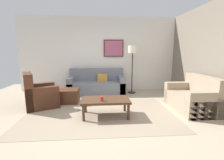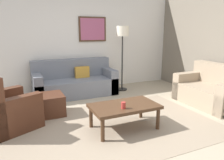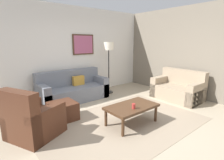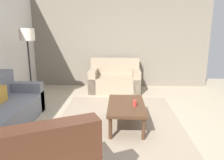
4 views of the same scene
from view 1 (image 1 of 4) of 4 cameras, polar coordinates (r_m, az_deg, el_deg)
name	(u,v)px [view 1 (image 1 of 4)]	position (r m, az deg, el deg)	size (l,w,h in m)	color
ground_plane	(100,114)	(3.98, -4.43, -11.92)	(8.00, 8.00, 0.00)	tan
rear_partition	(99,54)	(6.30, -4.60, 9.12)	(6.00, 0.12, 2.80)	silver
stone_feature_panel	(223,55)	(4.75, 34.82, 7.21)	(0.12, 5.20, 2.80)	slate
area_rug	(100,114)	(3.98, -4.43, -11.87)	(3.53, 2.29, 0.01)	gray
couch_main	(97,85)	(5.93, -5.47, -1.64)	(2.00, 0.86, 0.88)	slate
couch_loveseat	(194,98)	(4.68, 27.34, -5.85)	(0.87, 1.37, 0.88)	gray
armchair_leather	(38,96)	(4.78, -24.79, -5.21)	(1.07, 1.07, 0.95)	#4C2819
ottoman	(69,96)	(4.94, -15.08, -5.45)	(0.56, 0.56, 0.40)	#4C2819
coffee_table	(106,101)	(3.73, -2.27, -7.54)	(1.10, 0.64, 0.41)	#472D1C
cup	(102,99)	(3.56, -3.69, -6.65)	(0.07, 0.07, 0.10)	#B2332D
lamp_standing	(133,54)	(5.79, 7.34, 9.10)	(0.32, 0.32, 1.71)	black
framed_artwork	(114,48)	(6.23, 0.58, 11.24)	(0.76, 0.04, 0.65)	#472D1C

